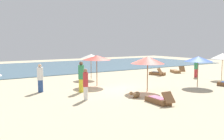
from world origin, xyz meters
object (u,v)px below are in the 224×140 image
object	(u,v)px
person_2	(196,68)
person_3	(86,84)
umbrella_2	(223,56)
person_0	(81,77)
lounger_3	(176,71)
dog	(136,94)
lounger_1	(158,73)
person_1	(40,78)
lounger_2	(159,100)
umbrella_3	(97,58)
umbrella_1	(148,60)
umbrella_4	(198,59)
umbrella_0	(91,56)

from	to	relation	value
person_2	person_3	world-z (taller)	person_3
umbrella_2	person_0	distance (m)	12.46
lounger_3	dog	distance (m)	12.68
lounger_1	person_1	world-z (taller)	person_1
lounger_2	person_0	size ratio (longest dim) A/B	0.87
umbrella_3	person_2	bearing A→B (deg)	-6.64
lounger_3	person_0	world-z (taller)	person_0
umbrella_1	person_1	size ratio (longest dim) A/B	1.25
umbrella_2	umbrella_3	world-z (taller)	umbrella_2
umbrella_1	person_1	world-z (taller)	umbrella_1
lounger_2	person_1	bearing A→B (deg)	124.76
dog	person_0	bearing A→B (deg)	122.21
umbrella_1	lounger_3	size ratio (longest dim) A/B	1.30
person_1	umbrella_1	bearing A→B (deg)	-30.28
person_1	umbrella_4	bearing A→B (deg)	-22.07
lounger_3	person_2	bearing A→B (deg)	-107.15
umbrella_3	person_3	bearing A→B (deg)	-127.21
lounger_2	person_3	world-z (taller)	person_3
umbrella_0	dog	world-z (taller)	umbrella_0
umbrella_4	person_2	bearing A→B (deg)	39.85
umbrella_2	lounger_2	distance (m)	10.80
umbrella_4	dog	size ratio (longest dim) A/B	2.80
lounger_3	dog	world-z (taller)	lounger_3
umbrella_3	umbrella_1	bearing A→B (deg)	-64.11
umbrella_2	person_3	distance (m)	13.09
lounger_3	dog	xyz separation A→B (m)	(-10.68, -6.83, 0.02)
umbrella_3	lounger_2	xyz separation A→B (m)	(0.14, -6.34, -1.88)
umbrella_2	umbrella_1	bearing A→B (deg)	-177.64
lounger_2	dog	world-z (taller)	lounger_2
umbrella_2	person_1	bearing A→B (deg)	167.91
lounger_1	person_2	size ratio (longest dim) A/B	1.03
umbrella_1	dog	world-z (taller)	umbrella_1
person_0	lounger_1	bearing A→B (deg)	19.17
umbrella_0	lounger_1	size ratio (longest dim) A/B	1.23
umbrella_1	lounger_2	world-z (taller)	umbrella_1
umbrella_4	person_2	world-z (taller)	umbrella_4
person_0	lounger_2	bearing A→B (deg)	-66.10
person_3	person_1	bearing A→B (deg)	112.63
umbrella_2	dog	distance (m)	10.60
lounger_1	lounger_2	world-z (taller)	lounger_1
person_2	dog	size ratio (longest dim) A/B	2.19
umbrella_1	umbrella_4	xyz separation A→B (m)	(4.18, -0.64, -0.05)
umbrella_1	person_2	distance (m)	8.34
umbrella_2	lounger_3	world-z (taller)	umbrella_2
umbrella_1	lounger_1	xyz separation A→B (m)	(6.01, 5.43, -1.86)
umbrella_1	umbrella_4	distance (m)	4.22
person_3	person_0	bearing A→B (deg)	70.40
umbrella_2	person_1	world-z (taller)	umbrella_2
umbrella_3	person_3	distance (m)	4.67
umbrella_3	person_0	world-z (taller)	umbrella_3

